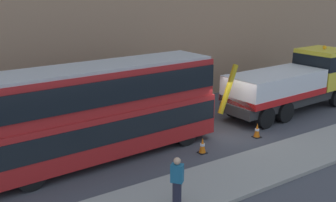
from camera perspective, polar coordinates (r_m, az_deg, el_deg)
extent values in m
plane|color=#424247|center=(20.50, 7.60, -4.36)|extent=(120.00, 120.00, 0.00)
cube|color=gray|center=(17.77, 16.57, -7.95)|extent=(60.00, 2.80, 0.15)
cube|color=#2D2D2D|center=(24.31, 16.92, 0.47)|extent=(9.10, 2.67, 0.55)
cube|color=yellow|center=(26.59, 21.35, 4.52)|extent=(2.73, 2.73, 2.30)
cube|color=black|center=(26.51, 21.45, 5.47)|extent=(2.76, 2.76, 0.90)
cube|color=silver|center=(23.07, 15.17, 2.29)|extent=(6.23, 2.91, 1.40)
cube|color=red|center=(23.19, 15.08, 1.04)|extent=(6.23, 2.96, 0.36)
cylinder|color=#B79914|center=(20.29, 8.64, 1.69)|extent=(1.25, 0.34, 2.52)
sphere|color=orange|center=(26.39, 21.63, 7.22)|extent=(0.24, 0.24, 0.24)
cylinder|color=black|center=(27.62, 19.19, 1.51)|extent=(1.18, 0.40, 1.16)
cylinder|color=black|center=(26.49, 23.10, 0.50)|extent=(1.18, 0.40, 1.16)
cylinder|color=black|center=(23.77, 12.27, -0.23)|extent=(1.18, 0.40, 1.16)
cylinder|color=black|center=(22.44, 16.49, -1.51)|extent=(1.18, 0.40, 1.16)
cylinder|color=black|center=(22.63, 9.57, -0.91)|extent=(1.18, 0.40, 1.16)
cylinder|color=black|center=(21.23, 13.86, -2.31)|extent=(1.18, 0.40, 1.16)
cube|color=#AD1E1E|center=(17.07, -9.97, -4.12)|extent=(11.11, 3.06, 1.90)
cube|color=#AD1E1E|center=(16.54, -10.27, 1.74)|extent=(10.89, 2.95, 1.70)
cube|color=black|center=(16.99, -10.01, -3.33)|extent=(11.01, 3.11, 0.90)
cube|color=black|center=(16.52, -10.29, 2.08)|extent=(10.79, 3.10, 1.00)
cube|color=#B2B2B2|center=(16.34, -10.43, 4.84)|extent=(10.66, 2.84, 0.12)
cube|color=yellow|center=(19.65, 4.36, 2.58)|extent=(0.14, 1.50, 0.44)
cylinder|color=black|center=(20.08, -1.29, -3.08)|extent=(1.05, 0.35, 1.04)
cylinder|color=black|center=(18.46, 2.59, -4.85)|extent=(1.05, 0.35, 1.04)
cylinder|color=black|center=(17.26, -21.40, -7.54)|extent=(1.05, 0.35, 1.04)
cylinder|color=black|center=(15.35, -19.18, -10.32)|extent=(1.05, 0.35, 1.04)
cylinder|color=#232333|center=(13.38, 1.30, -13.17)|extent=(0.42, 0.42, 0.85)
cube|color=#1E6084|center=(13.04, 1.32, -10.36)|extent=(0.46, 0.47, 0.62)
sphere|color=tan|center=(12.85, 1.33, -8.64)|extent=(0.24, 0.24, 0.24)
cone|color=orange|center=(17.70, 4.99, -6.40)|extent=(0.32, 0.32, 0.72)
cylinder|color=white|center=(17.69, 4.99, -6.30)|extent=(0.21, 0.21, 0.10)
cube|color=black|center=(17.83, 4.96, -7.41)|extent=(0.36, 0.36, 0.04)
cone|color=orange|center=(19.91, 12.71, -4.15)|extent=(0.32, 0.32, 0.72)
cylinder|color=white|center=(19.90, 12.71, -4.05)|extent=(0.21, 0.21, 0.10)
cube|color=black|center=(20.03, 12.65, -5.06)|extent=(0.36, 0.36, 0.04)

